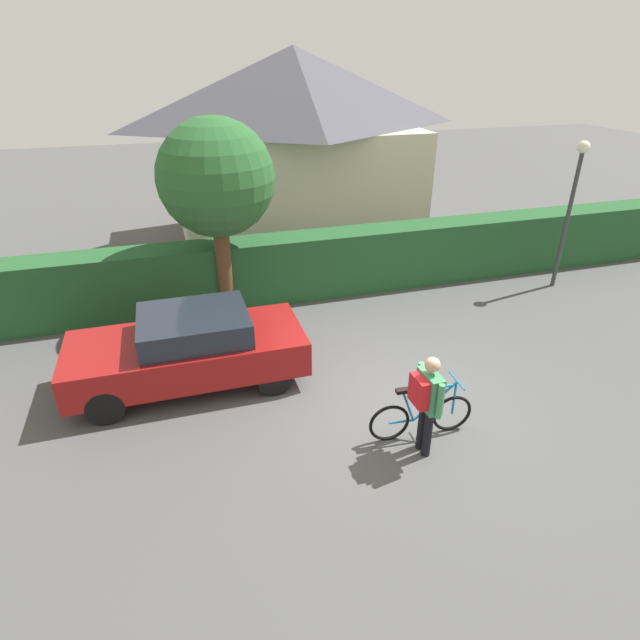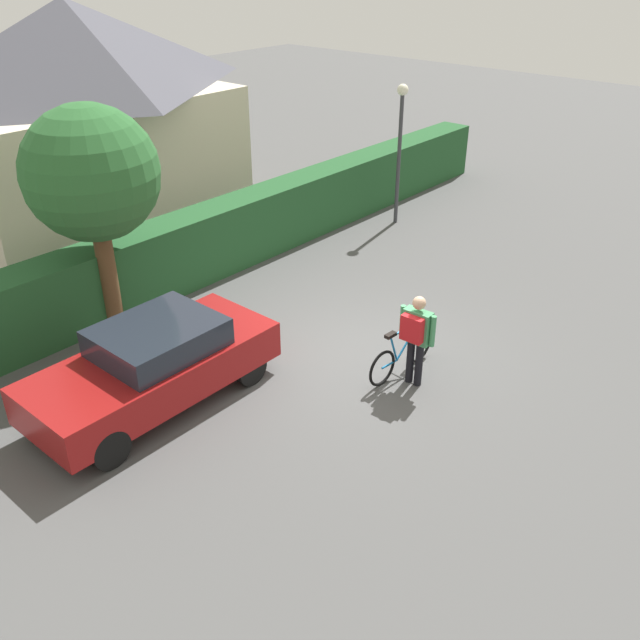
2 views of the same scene
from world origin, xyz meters
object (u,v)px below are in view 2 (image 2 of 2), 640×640
Objects in this scene: tree_kerbside at (91,175)px; person_rider at (416,333)px; street_lamp at (400,134)px; bicycle at (402,354)px; parked_car_near at (154,364)px.

person_rider is at bearing -68.65° from tree_kerbside.
tree_kerbside is at bearing 174.07° from street_lamp.
street_lamp is (6.05, 4.64, 1.36)m from person_rider.
bicycle is 6.24m from tree_kerbside.
parked_car_near is 2.47× the size of person_rider.
person_rider is 6.24m from tree_kerbside.
tree_kerbside reaches higher than street_lamp.
bicycle is 0.40× the size of tree_kerbside.
person_rider is at bearing -113.95° from bicycle.
parked_car_near is 3.65m from tree_kerbside.
parked_car_near is 0.95× the size of tree_kerbside.
parked_car_near reaches higher than bicycle.
bicycle is 0.47× the size of street_lamp.
person_rider is at bearing -42.27° from parked_car_near.
street_lamp is at bearing -5.93° from tree_kerbside.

